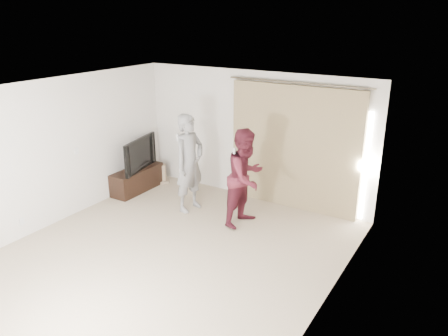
{
  "coord_description": "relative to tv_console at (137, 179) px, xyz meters",
  "views": [
    {
      "loc": [
        3.9,
        -4.8,
        3.63
      ],
      "look_at": [
        0.25,
        1.2,
        1.13
      ],
      "focal_mm": 35.0,
      "sensor_mm": 36.0,
      "label": 1
    }
  ],
  "objects": [
    {
      "name": "floor",
      "position": [
        2.27,
        -1.73,
        -0.24
      ],
      "size": [
        5.5,
        5.5,
        0.0
      ],
      "primitive_type": "plane",
      "color": "tan",
      "rests_on": "ground"
    },
    {
      "name": "wall_back",
      "position": [
        2.27,
        1.02,
        1.06
      ],
      "size": [
        5.0,
        0.04,
        2.6
      ],
      "primitive_type": "cube",
      "color": "silver",
      "rests_on": "ground"
    },
    {
      "name": "wall_left",
      "position": [
        -0.23,
        -1.73,
        1.06
      ],
      "size": [
        0.04,
        5.5,
        2.6
      ],
      "color": "silver",
      "rests_on": "ground"
    },
    {
      "name": "ceiling",
      "position": [
        2.27,
        -1.73,
        2.36
      ],
      "size": [
        5.0,
        5.5,
        0.01
      ],
      "primitive_type": "cube",
      "color": "silver",
      "rests_on": "wall_back"
    },
    {
      "name": "curtain",
      "position": [
        3.18,
        0.95,
        0.96
      ],
      "size": [
        2.8,
        0.11,
        2.46
      ],
      "color": "#99855D",
      "rests_on": "ground"
    },
    {
      "name": "tv_console",
      "position": [
        0.0,
        0.0,
        0.0
      ],
      "size": [
        0.44,
        1.26,
        0.49
      ],
      "primitive_type": "cube",
      "color": "black",
      "rests_on": "ground"
    },
    {
      "name": "tv",
      "position": [
        0.0,
        0.0,
        0.59
      ],
      "size": [
        0.4,
        1.2,
        0.69
      ],
      "primitive_type": "imported",
      "rotation": [
        0.0,
        0.0,
        1.78
      ],
      "color": "black",
      "rests_on": "tv_console"
    },
    {
      "name": "scratching_post",
      "position": [
        0.17,
        0.64,
        -0.07
      ],
      "size": [
        0.32,
        0.32,
        0.42
      ],
      "color": "tan",
      "rests_on": "ground"
    },
    {
      "name": "person_man",
      "position": [
        1.54,
        -0.19,
        0.7
      ],
      "size": [
        0.54,
        0.74,
        1.89
      ],
      "color": "slate",
      "rests_on": "ground"
    },
    {
      "name": "person_woman",
      "position": [
        2.75,
        -0.16,
        0.64
      ],
      "size": [
        0.79,
        0.95,
        1.77
      ],
      "color": "#4E1723",
      "rests_on": "ground"
    }
  ]
}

